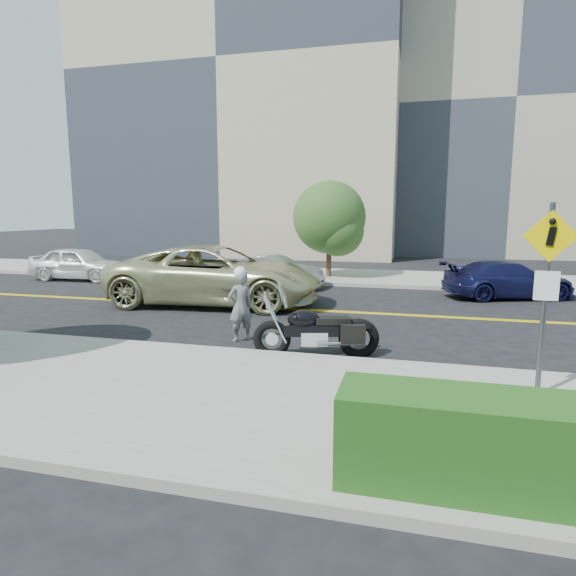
# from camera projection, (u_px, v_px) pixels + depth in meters

# --- Properties ---
(ground_plane) EXTENTS (120.00, 120.00, 0.00)m
(ground_plane) POSITION_uv_depth(u_px,v_px,m) (336.00, 312.00, 14.69)
(ground_plane) COLOR black
(ground_plane) RESTS_ON ground
(sidewalk_near) EXTENTS (60.00, 5.00, 0.15)m
(sidewalk_near) POSITION_uv_depth(u_px,v_px,m) (261.00, 402.00, 7.51)
(sidewalk_near) COLOR #9E9B91
(sidewalk_near) RESTS_ON ground_plane
(sidewalk_far) EXTENTS (60.00, 5.00, 0.15)m
(sidewalk_far) POSITION_uv_depth(u_px,v_px,m) (361.00, 277.00, 21.85)
(sidewalk_far) COLOR #9E9B91
(sidewalk_far) RESTS_ON ground_plane
(building_left) EXTENTS (22.00, 14.00, 25.00)m
(building_left) POSITION_uv_depth(u_px,v_px,m) (252.00, 85.00, 36.25)
(building_left) COLOR tan
(building_left) RESTS_ON ground_plane
(building_mid) EXTENTS (18.00, 14.00, 20.00)m
(building_mid) POSITION_uv_depth(u_px,v_px,m) (498.00, 118.00, 35.99)
(building_mid) COLOR #A39984
(building_mid) RESTS_ON ground_plane
(pedestrian_sign) EXTENTS (0.78, 0.08, 3.00)m
(pedestrian_sign) POSITION_uv_depth(u_px,v_px,m) (547.00, 282.00, 7.30)
(pedestrian_sign) COLOR #4C4C51
(pedestrian_sign) RESTS_ON sidewalk_near
(motorcyclist) EXTENTS (0.71, 0.71, 1.77)m
(motorcyclist) POSITION_uv_depth(u_px,v_px,m) (241.00, 304.00, 11.23)
(motorcyclist) COLOR #9E9EA2
(motorcyclist) RESTS_ON ground
(motorcycle) EXTENTS (2.68, 1.42, 1.56)m
(motorcycle) POSITION_uv_depth(u_px,v_px,m) (317.00, 319.00, 10.09)
(motorcycle) COLOR black
(motorcycle) RESTS_ON ground
(suv) EXTENTS (7.19, 3.76, 1.93)m
(suv) POSITION_uv_depth(u_px,v_px,m) (216.00, 275.00, 15.76)
(suv) COLOR #C2BE8E
(suv) RESTS_ON ground
(parked_car_white) EXTENTS (4.37, 1.82, 1.48)m
(parked_car_white) POSITION_uv_depth(u_px,v_px,m) (79.00, 263.00, 21.43)
(parked_car_white) COLOR white
(parked_car_white) RESTS_ON ground
(parked_car_silver) EXTENTS (4.07, 1.84, 1.30)m
(parked_car_silver) POSITION_uv_depth(u_px,v_px,m) (274.00, 271.00, 19.34)
(parked_car_silver) COLOR #9EA1A6
(parked_car_silver) RESTS_ON ground
(parked_car_blue) EXTENTS (4.82, 3.18, 1.30)m
(parked_car_blue) POSITION_uv_depth(u_px,v_px,m) (508.00, 280.00, 16.91)
(parked_car_blue) COLOR #181948
(parked_car_blue) RESTS_ON ground
(tree_far_a) EXTENTS (3.20, 3.20, 4.38)m
(tree_far_a) POSITION_uv_depth(u_px,v_px,m) (329.00, 217.00, 21.18)
(tree_far_a) COLOR #382619
(tree_far_a) RESTS_ON ground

